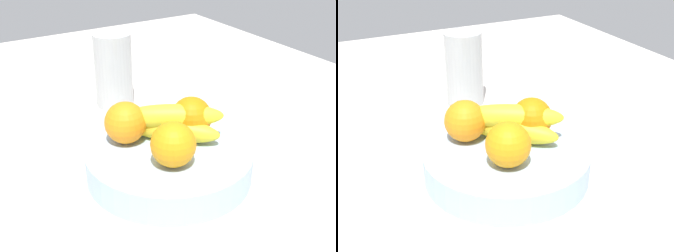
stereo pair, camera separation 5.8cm
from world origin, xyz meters
The scene contains 7 objects.
ground_plane centered at (0.00, 0.00, -1.50)cm, with size 180.00×140.00×3.00cm, color beige.
fruit_bowl centered at (0.31, -2.68, 2.43)cm, with size 26.90×26.90×4.87cm, color #A6C3E1.
orange_front_left centered at (-4.30, -0.76, 8.32)cm, with size 6.91×6.91×6.91cm, color orange.
orange_front_right centered at (1.94, -8.22, 8.32)cm, with size 6.91×6.91×6.91cm, color orange.
orange_center centered at (5.87, 2.01, 8.32)cm, with size 6.91×6.91×6.91cm, color orange.
banana_bunch centered at (2.63, -4.61, 7.97)cm, with size 15.28×16.68×6.20cm.
thermos_tumbler centered at (30.11, -7.45, 7.91)cm, with size 8.03×8.03×15.81cm, color #B3B7B8.
Camera 1 is at (-53.63, 30.59, 41.48)cm, focal length 48.61 mm.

